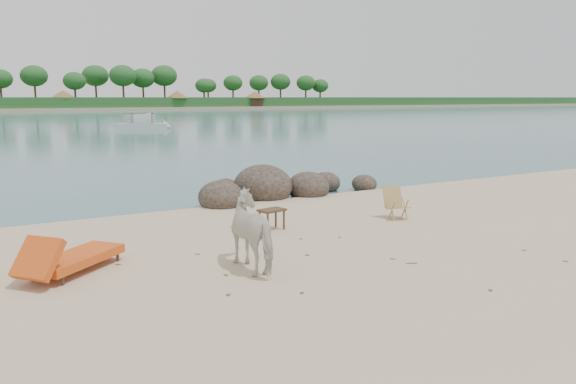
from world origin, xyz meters
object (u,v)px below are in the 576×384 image
Objects in this scene: boulders at (272,189)px; cow at (257,232)px; lounge_chair at (77,254)px; deck_chair at (399,204)px; side_table at (272,221)px.

cow is at bearing -120.66° from boulders.
cow is at bearing -67.22° from lounge_chair.
deck_chair is (1.12, -4.55, 0.15)m from boulders.
cow is 2.69× the size of side_table.
cow reaches higher than lounge_chair.
deck_chair is at bearing -21.02° from side_table.
lounge_chair is at bearing -143.09° from boulders.
deck_chair is at bearing -36.79° from lounge_chair.
cow is (-3.81, -6.43, 0.43)m from boulders.
side_table is (1.62, 2.44, -0.44)m from cow.
cow is 5.28m from deck_chair.
boulders reaches higher than deck_chair.
side_table is at bearing -118.72° from boulders.
boulders is 8.28m from lounge_chair.
deck_chair is (3.30, -0.56, 0.16)m from side_table.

